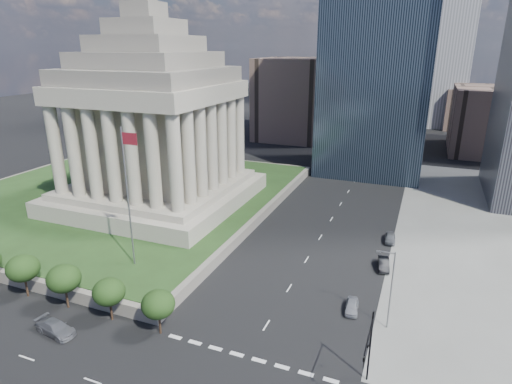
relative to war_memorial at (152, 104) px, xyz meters
The scene contains 15 objects.
ground 65.71m from the war_memorial, 56.82° to the left, with size 500.00×500.00×0.00m, color black.
plaza_terrace 23.35m from the war_memorial, 169.70° to the left, with size 66.00×70.00×1.80m, color #6C655C.
plaza_lawn 22.52m from the war_memorial, 169.70° to the left, with size 64.00×68.00×0.10m, color #213917.
war_memorial is the anchor object (origin of this frame).
flagpole 28.16m from the war_memorial, 63.11° to the right, with size 2.52×0.24×20.00m.
tree_row 38.69m from the war_memorial, 92.53° to the right, with size 53.00×4.00×6.00m, color black, non-canonical shape.
midrise_glass 59.82m from the war_memorial, 52.55° to the left, with size 26.00×26.00×60.00m, color black.
building_filler_ne 105.88m from the war_memorial, 51.17° to the left, with size 20.00×30.00×20.00m, color #4F3F36.
building_filler_nw 82.43m from the war_memorial, 87.21° to the left, with size 24.00×30.00×28.00m, color #4F3F36.
traffic_signal_ne 60.00m from the war_memorial, 36.42° to the right, with size 0.30×5.74×8.00m.
street_lamp_north 54.92m from the war_memorial, 25.92° to the right, with size 2.13×0.22×10.00m.
suv_grey 45.33m from the war_memorial, 73.09° to the right, with size 5.34×2.17×1.55m, color #595A60.
parked_sedan_near 52.22m from the war_memorial, 26.22° to the right, with size 3.98×1.60×1.35m, color #9EA0A7.
parked_sedan_mid 50.67m from the war_memorial, 10.40° to the right, with size 4.46×1.55×1.47m, color black.
parked_sedan_far 50.00m from the war_memorial, ahead, with size 4.30×1.73×1.47m, color slate.
Camera 1 is at (15.07, -20.82, 31.84)m, focal length 30.00 mm.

